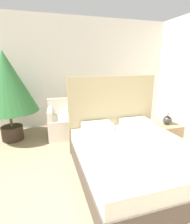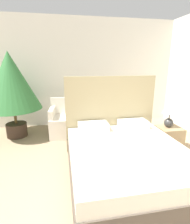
# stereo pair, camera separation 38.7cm
# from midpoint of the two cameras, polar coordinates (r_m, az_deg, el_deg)

# --- Properties ---
(wall_back) EXTENTS (10.00, 0.06, 2.90)m
(wall_back) POSITION_cam_midpoint_polar(r_m,az_deg,el_deg) (5.00, -6.90, 12.45)
(wall_back) COLOR silver
(wall_back) RESTS_ON ground_plane
(bed) EXTENTS (1.77, 1.98, 1.48)m
(bed) POSITION_cam_midpoint_polar(r_m,az_deg,el_deg) (2.89, 8.34, -13.67)
(bed) COLOR #4C4238
(bed) RESTS_ON ground_plane
(armchair_near_window_left) EXTENTS (0.61, 0.71, 0.89)m
(armchair_near_window_left) POSITION_cam_midpoint_polar(r_m,az_deg,el_deg) (4.30, -13.72, -3.97)
(armchair_near_window_left) COLOR silver
(armchair_near_window_left) RESTS_ON ground_plane
(armchair_near_window_right) EXTENTS (0.60, 0.70, 0.89)m
(armchair_near_window_right) POSITION_cam_midpoint_polar(r_m,az_deg,el_deg) (4.45, -0.72, -2.86)
(armchair_near_window_right) COLOR silver
(armchair_near_window_right) RESTS_ON ground_plane
(potted_palm) EXTENTS (1.28, 1.28, 1.98)m
(potted_palm) POSITION_cam_midpoint_polar(r_m,az_deg,el_deg) (4.32, -29.41, 8.04)
(potted_palm) COLOR #38281E
(potted_palm) RESTS_ON ground_plane
(nightstand) EXTENTS (0.45, 0.41, 0.48)m
(nightstand) POSITION_cam_midpoint_polar(r_m,az_deg,el_deg) (3.95, 19.98, -7.25)
(nightstand) COLOR #937A56
(nightstand) RESTS_ON ground_plane
(table_lamp) EXTENTS (0.29, 0.29, 0.51)m
(table_lamp) POSITION_cam_midpoint_polar(r_m,az_deg,el_deg) (3.79, 20.27, 0.83)
(table_lamp) COLOR #333333
(table_lamp) RESTS_ON nightstand
(side_table) EXTENTS (0.36, 0.36, 0.46)m
(side_table) POSITION_cam_midpoint_polar(r_m,az_deg,el_deg) (4.37, -7.10, -4.32)
(side_table) COLOR gold
(side_table) RESTS_ON ground_plane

